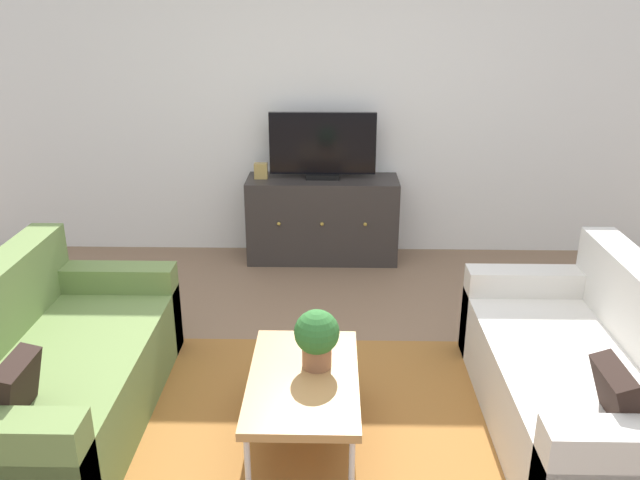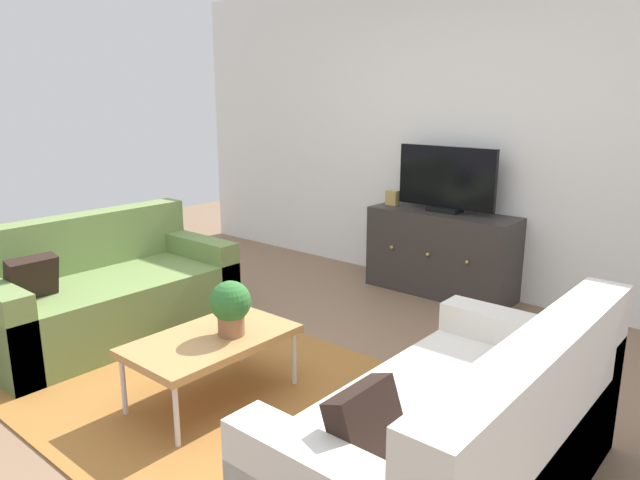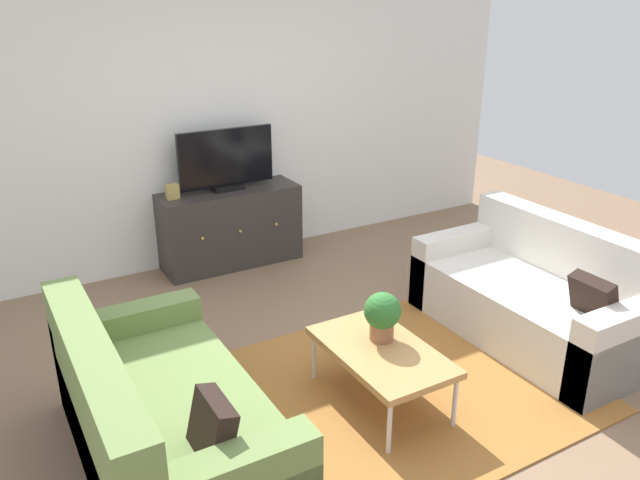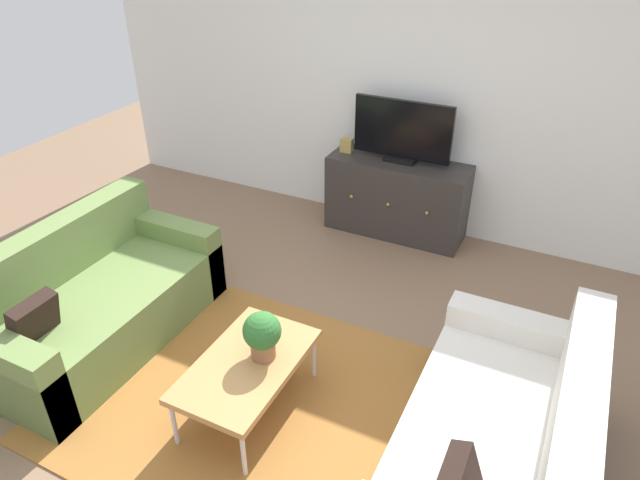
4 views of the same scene
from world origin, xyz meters
The scene contains 10 objects.
ground_plane centered at (0.00, 0.00, 0.00)m, with size 10.00×10.00×0.00m, color #84664C.
wall_back centered at (0.00, 2.55, 1.35)m, with size 6.40×0.12×2.70m, color white.
area_rug centered at (0.00, -0.15, 0.01)m, with size 2.50×1.90×0.01m, color #9E662D.
couch_left_side centered at (-1.44, -0.10, 0.28)m, with size 0.89×1.72×0.84m.
couch_right_side centered at (1.44, -0.10, 0.28)m, with size 0.89×1.72×0.84m.
coffee_table centered at (-0.06, -0.21, 0.36)m, with size 0.55×0.92×0.39m.
potted_plant centered at (0.00, -0.12, 0.56)m, with size 0.23×0.23×0.31m.
tv_console centered at (-0.01, 2.27, 0.36)m, with size 1.27×0.47×0.72m.
flat_screen_tv centered at (-0.01, 2.29, 0.99)m, with size 0.88×0.16×0.55m.
mantel_clock centered at (-0.53, 2.27, 0.78)m, with size 0.11×0.07×0.13m, color tan.
Camera 1 is at (0.08, -2.96, 2.16)m, focal length 36.10 mm.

